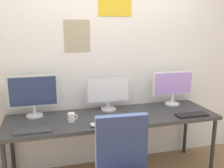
{
  "coord_description": "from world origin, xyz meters",
  "views": [
    {
      "loc": [
        -0.71,
        -1.93,
        1.68
      ],
      "look_at": [
        0.0,
        0.65,
        1.09
      ],
      "focal_mm": 40.2,
      "sensor_mm": 36.0,
      "label": 1
    }
  ],
  "objects_px": {
    "monitor_center": "(108,93)",
    "monitor_right": "(173,86)",
    "monitor_left": "(33,94)",
    "keyboard_right": "(192,115)",
    "desk": "(113,120)",
    "keyboard_left": "(33,131)",
    "computer_mouse": "(93,125)",
    "coffee_mug": "(72,117)",
    "keyboard_center": "(119,122)"
  },
  "relations": [
    {
      "from": "keyboard_center",
      "to": "computer_mouse",
      "type": "relative_size",
      "value": 4.07
    },
    {
      "from": "monitor_left",
      "to": "monitor_center",
      "type": "bearing_deg",
      "value": -0.0
    },
    {
      "from": "monitor_center",
      "to": "coffee_mug",
      "type": "relative_size",
      "value": 4.98
    },
    {
      "from": "monitor_left",
      "to": "coffee_mug",
      "type": "bearing_deg",
      "value": -35.14
    },
    {
      "from": "desk",
      "to": "monitor_right",
      "type": "bearing_deg",
      "value": 14.23
    },
    {
      "from": "monitor_left",
      "to": "keyboard_left",
      "type": "height_order",
      "value": "monitor_left"
    },
    {
      "from": "desk",
      "to": "monitor_left",
      "type": "bearing_deg",
      "value": 165.76
    },
    {
      "from": "keyboard_left",
      "to": "computer_mouse",
      "type": "bearing_deg",
      "value": -0.98
    },
    {
      "from": "monitor_right",
      "to": "computer_mouse",
      "type": "height_order",
      "value": "monitor_right"
    },
    {
      "from": "desk",
      "to": "monitor_left",
      "type": "distance_m",
      "value": 0.92
    },
    {
      "from": "keyboard_left",
      "to": "coffee_mug",
      "type": "bearing_deg",
      "value": 25.41
    },
    {
      "from": "keyboard_right",
      "to": "desk",
      "type": "bearing_deg",
      "value": 164.69
    },
    {
      "from": "desk",
      "to": "keyboard_right",
      "type": "bearing_deg",
      "value": -15.31
    },
    {
      "from": "keyboard_right",
      "to": "coffee_mug",
      "type": "relative_size",
      "value": 3.38
    },
    {
      "from": "keyboard_left",
      "to": "monitor_center",
      "type": "bearing_deg",
      "value": 27.77
    },
    {
      "from": "keyboard_center",
      "to": "computer_mouse",
      "type": "distance_m",
      "value": 0.28
    },
    {
      "from": "monitor_center",
      "to": "keyboard_left",
      "type": "xyz_separation_m",
      "value": [
        -0.84,
        -0.44,
        -0.2
      ]
    },
    {
      "from": "computer_mouse",
      "to": "monitor_left",
      "type": "bearing_deg",
      "value": 141.18
    },
    {
      "from": "monitor_left",
      "to": "computer_mouse",
      "type": "distance_m",
      "value": 0.76
    },
    {
      "from": "monitor_right",
      "to": "keyboard_center",
      "type": "xyz_separation_m",
      "value": [
        -0.84,
        -0.44,
        -0.24
      ]
    },
    {
      "from": "monitor_center",
      "to": "monitor_right",
      "type": "bearing_deg",
      "value": 0.0
    },
    {
      "from": "desk",
      "to": "keyboard_left",
      "type": "height_order",
      "value": "keyboard_left"
    },
    {
      "from": "desk",
      "to": "monitor_center",
      "type": "distance_m",
      "value": 0.33
    },
    {
      "from": "computer_mouse",
      "to": "monitor_center",
      "type": "bearing_deg",
      "value": 58.67
    },
    {
      "from": "keyboard_center",
      "to": "coffee_mug",
      "type": "bearing_deg",
      "value": 158.85
    },
    {
      "from": "monitor_right",
      "to": "keyboard_right",
      "type": "distance_m",
      "value": 0.5
    },
    {
      "from": "desk",
      "to": "keyboard_center",
      "type": "height_order",
      "value": "keyboard_center"
    },
    {
      "from": "computer_mouse",
      "to": "coffee_mug",
      "type": "height_order",
      "value": "coffee_mug"
    },
    {
      "from": "monitor_right",
      "to": "keyboard_center",
      "type": "relative_size",
      "value": 1.39
    },
    {
      "from": "monitor_center",
      "to": "coffee_mug",
      "type": "distance_m",
      "value": 0.56
    },
    {
      "from": "monitor_center",
      "to": "desk",
      "type": "bearing_deg",
      "value": -90.0
    },
    {
      "from": "keyboard_right",
      "to": "monitor_right",
      "type": "bearing_deg",
      "value": 90.4
    },
    {
      "from": "monitor_center",
      "to": "keyboard_right",
      "type": "relative_size",
      "value": 1.47
    },
    {
      "from": "monitor_center",
      "to": "monitor_right",
      "type": "xyz_separation_m",
      "value": [
        0.84,
        0.0,
        0.04
      ]
    },
    {
      "from": "monitor_right",
      "to": "keyboard_left",
      "type": "xyz_separation_m",
      "value": [
        -1.68,
        -0.44,
        -0.24
      ]
    },
    {
      "from": "monitor_right",
      "to": "keyboard_center",
      "type": "bearing_deg",
      "value": -152.14
    },
    {
      "from": "keyboard_left",
      "to": "monitor_right",
      "type": "bearing_deg",
      "value": 14.78
    },
    {
      "from": "monitor_center",
      "to": "keyboard_center",
      "type": "xyz_separation_m",
      "value": [
        0.0,
        -0.44,
        -0.2
      ]
    },
    {
      "from": "keyboard_left",
      "to": "keyboard_right",
      "type": "xyz_separation_m",
      "value": [
        1.68,
        0.0,
        0.0
      ]
    },
    {
      "from": "keyboard_right",
      "to": "computer_mouse",
      "type": "height_order",
      "value": "computer_mouse"
    },
    {
      "from": "desk",
      "to": "monitor_center",
      "type": "xyz_separation_m",
      "value": [
        0.0,
        0.21,
        0.26
      ]
    },
    {
      "from": "desk",
      "to": "monitor_right",
      "type": "height_order",
      "value": "monitor_right"
    },
    {
      "from": "keyboard_center",
      "to": "desk",
      "type": "bearing_deg",
      "value": 90.0
    },
    {
      "from": "computer_mouse",
      "to": "coffee_mug",
      "type": "relative_size",
      "value": 0.91
    },
    {
      "from": "monitor_center",
      "to": "computer_mouse",
      "type": "bearing_deg",
      "value": -121.33
    },
    {
      "from": "monitor_left",
      "to": "coffee_mug",
      "type": "relative_size",
      "value": 5.0
    },
    {
      "from": "monitor_left",
      "to": "keyboard_right",
      "type": "relative_size",
      "value": 1.48
    },
    {
      "from": "keyboard_left",
      "to": "computer_mouse",
      "type": "relative_size",
      "value": 3.61
    },
    {
      "from": "keyboard_right",
      "to": "keyboard_center",
      "type": "bearing_deg",
      "value": 180.0
    },
    {
      "from": "monitor_center",
      "to": "keyboard_right",
      "type": "xyz_separation_m",
      "value": [
        0.84,
        -0.44,
        -0.2
      ]
    }
  ]
}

